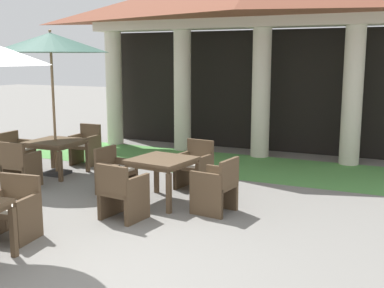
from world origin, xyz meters
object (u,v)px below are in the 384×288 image
at_px(patio_chair_mid_right_north, 195,167).
at_px(patio_chair_mid_right_west, 115,172).
at_px(patio_table_mid_right, 162,164).
at_px(patio_chair_mid_right_east, 216,186).
at_px(patio_table_near_foreground, 56,145).
at_px(patio_chair_near_foreground_west, 16,152).
at_px(patio_chair_mid_left_north, 12,210).
at_px(patio_chair_mid_right_south, 122,192).
at_px(patio_chair_near_foreground_south, 20,165).
at_px(patio_chair_near_foreground_north, 86,146).
at_px(patio_umbrella_near_foreground, 50,44).

bearing_deg(patio_chair_mid_right_north, patio_chair_mid_right_west, 45.02).
relative_size(patio_table_mid_right, patio_chair_mid_right_east, 1.19).
height_order(patio_table_near_foreground, patio_chair_near_foreground_west, patio_chair_near_foreground_west).
relative_size(patio_chair_near_foreground_west, patio_chair_mid_left_north, 0.98).
bearing_deg(patio_chair_mid_right_west, patio_table_near_foreground, -102.72).
bearing_deg(patio_chair_mid_left_north, patio_chair_mid_right_west, -97.07).
bearing_deg(patio_chair_mid_right_north, patio_chair_near_foreground_west, 10.59).
relative_size(patio_chair_near_foreground_west, patio_chair_mid_right_south, 0.95).
distance_m(patio_chair_near_foreground_south, patio_chair_near_foreground_west, 1.49).
xyz_separation_m(patio_chair_mid_right_south, patio_chair_mid_right_east, (1.15, 0.90, 0.00)).
distance_m(patio_table_near_foreground, patio_chair_near_foreground_west, 1.08).
bearing_deg(patio_chair_near_foreground_north, patio_table_near_foreground, 90.00).
height_order(patio_table_mid_right, patio_chair_mid_right_west, patio_chair_mid_right_west).
bearing_deg(patio_chair_mid_right_east, patio_table_mid_right, 90.00).
height_order(patio_umbrella_near_foreground, patio_chair_mid_right_south, patio_umbrella_near_foreground).
bearing_deg(patio_chair_near_foreground_west, patio_chair_mid_right_west, 75.61).
bearing_deg(patio_chair_mid_right_south, patio_chair_mid_right_north, 90.00).
xyz_separation_m(patio_umbrella_near_foreground, patio_chair_near_foreground_north, (-0.04, 1.05, -2.24)).
bearing_deg(patio_chair_near_foreground_west, patio_chair_mid_left_north, 41.81).
bearing_deg(patio_table_mid_right, patio_table_near_foreground, 164.65).
bearing_deg(patio_chair_near_foreground_south, patio_chair_near_foreground_west, 134.94).
bearing_deg(patio_chair_near_foreground_south, patio_chair_mid_right_north, 20.82).
bearing_deg(patio_chair_mid_right_east, patio_table_near_foreground, 83.71).
xyz_separation_m(patio_chair_near_foreground_north, patio_chair_mid_right_east, (3.98, -1.98, -0.00)).
distance_m(patio_chair_near_foreground_west, patio_chair_mid_right_east, 5.08).
height_order(patio_table_near_foreground, patio_table_mid_right, patio_table_mid_right).
relative_size(patio_table_near_foreground, patio_chair_mid_right_west, 1.23).
relative_size(patio_table_near_foreground, patio_table_mid_right, 0.97).
bearing_deg(patio_chair_mid_right_south, patio_chair_mid_right_west, 135.03).
bearing_deg(patio_chair_mid_left_north, patio_chair_near_foreground_south, -54.65).
relative_size(patio_chair_near_foreground_south, patio_chair_mid_left_north, 1.04).
bearing_deg(patio_chair_near_foreground_south, patio_umbrella_near_foreground, 90.00).
distance_m(patio_table_mid_right, patio_chair_mid_right_south, 1.06).
relative_size(patio_chair_near_foreground_north, patio_chair_mid_right_east, 1.03).
bearing_deg(patio_chair_mid_left_north, patio_chair_mid_right_south, -132.48).
distance_m(patio_umbrella_near_foreground, patio_chair_mid_right_north, 3.80).
bearing_deg(patio_chair_near_foreground_west, patio_table_mid_right, 76.95).
bearing_deg(patio_table_mid_right, patio_umbrella_near_foreground, 164.65).
xyz_separation_m(patio_chair_near_foreground_south, patio_chair_near_foreground_north, (-0.08, 2.11, 0.01)).
xyz_separation_m(patio_table_near_foreground, patio_table_mid_right, (2.92, -0.80, 0.03)).
relative_size(patio_chair_mid_left_north, patio_chair_mid_right_north, 0.94).
height_order(patio_chair_near_foreground_south, patio_chair_mid_left_north, patio_chair_near_foreground_south).
xyz_separation_m(patio_umbrella_near_foreground, patio_chair_mid_right_south, (2.80, -1.82, -2.25)).
relative_size(patio_chair_mid_left_north, patio_chair_mid_right_west, 1.01).
bearing_deg(patio_chair_mid_right_east, patio_chair_mid_left_north, 143.47).
relative_size(patio_chair_near_foreground_west, patio_chair_mid_right_west, 1.00).
bearing_deg(patio_chair_near_foreground_north, patio_umbrella_near_foreground, 90.00).
distance_m(patio_table_near_foreground, patio_chair_mid_left_north, 3.63).
height_order(patio_chair_near_foreground_west, patio_chair_near_foreground_north, patio_chair_near_foreground_north).
bearing_deg(patio_chair_mid_right_north, patio_chair_near_foreground_north, -8.17).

